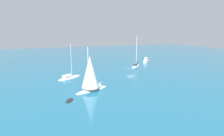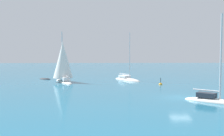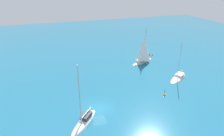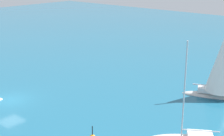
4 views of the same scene
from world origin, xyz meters
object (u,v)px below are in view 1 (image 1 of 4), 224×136
Objects in this scene: yacht at (70,78)px; dinghy at (70,101)px; sailboat at (136,66)px; motor_cruiser at (146,60)px; sloop at (90,75)px; channel_buoy at (91,72)px.

dinghy is (-15.50, 1.97, -0.09)m from yacht.
motor_cruiser is at bearing -12.75° from sailboat.
sloop is 3.43× the size of dinghy.
sloop is at bearing -22.47° from dinghy.
yacht reaches higher than channel_buoy.
yacht is at bearing 126.75° from channel_buoy.
yacht is at bearing 19.45° from dinghy.
channel_buoy reaches higher than dinghy.
channel_buoy is (20.51, -8.68, 0.02)m from dinghy.
motor_cruiser is (24.72, -27.18, -2.57)m from sloop.
sailboat is at bearing -19.74° from dinghy.
sailboat is (23.43, -24.65, 0.25)m from dinghy.
sailboat is 7.30× the size of channel_buoy.
yacht is (11.43, 2.74, -3.22)m from sloop.
motor_cruiser is at bearing -70.36° from channel_buoy.
sailboat is (-5.36, 7.25, -0.50)m from motor_cruiser.
sloop is at bearing 179.23° from motor_cruiser.
channel_buoy is (-2.92, 15.97, -0.23)m from sailboat.
dinghy is (-4.07, 4.71, -3.32)m from sloop.
dinghy is 0.26× the size of sailboat.
yacht is at bearing 150.02° from sailboat.
motor_cruiser is 24.66m from channel_buoy.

